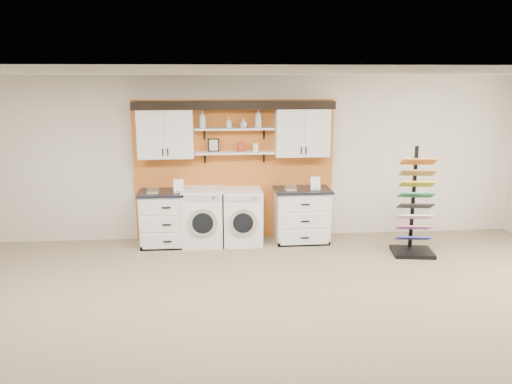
{
  "coord_description": "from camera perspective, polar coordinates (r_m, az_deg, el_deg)",
  "views": [
    {
      "loc": [
        -0.36,
        -4.46,
        2.79
      ],
      "look_at": [
        0.23,
        2.3,
        1.2
      ],
      "focal_mm": 35.0,
      "sensor_mm": 36.0,
      "label": 1
    }
  ],
  "objects": [
    {
      "name": "dryer",
      "position": [
        8.44,
        -1.63,
        -2.8
      ],
      "size": [
        0.67,
        0.71,
        0.93
      ],
      "color": "white",
      "rests_on": "floor"
    },
    {
      "name": "shelf_upper",
      "position": [
        8.31,
        -2.47,
        7.24
      ],
      "size": [
        1.32,
        0.28,
        0.03
      ],
      "primitive_type": "cube",
      "color": "white",
      "rests_on": "wall_back"
    },
    {
      "name": "canister_cream",
      "position": [
        8.37,
        -0.05,
        5.13
      ],
      "size": [
        0.1,
        0.1,
        0.14
      ],
      "primitive_type": "cylinder",
      "color": "silver",
      "rests_on": "shelf_lower"
    },
    {
      "name": "soap_bottle_d",
      "position": [
        8.32,
        0.26,
        8.45
      ],
      "size": [
        0.16,
        0.16,
        0.31
      ],
      "primitive_type": "imported",
      "rotation": [
        0.0,
        0.0,
        -2.78
      ],
      "color": "silver",
      "rests_on": "shelf_upper"
    },
    {
      "name": "shelf_lower",
      "position": [
        8.36,
        -2.45,
        4.52
      ],
      "size": [
        1.32,
        0.28,
        0.03
      ],
      "primitive_type": "cube",
      "color": "white",
      "rests_on": "wall_back"
    },
    {
      "name": "upper_cabinet_right",
      "position": [
        8.44,
        5.28,
        6.95
      ],
      "size": [
        0.9,
        0.35,
        0.84
      ],
      "color": "white",
      "rests_on": "wall_back"
    },
    {
      "name": "ceiling",
      "position": [
        4.47,
        -0.38,
        13.32
      ],
      "size": [
        10.0,
        10.0,
        0.0
      ],
      "primitive_type": "plane",
      "rotation": [
        3.14,
        0.0,
        0.0
      ],
      "color": "white",
      "rests_on": "wall_back"
    },
    {
      "name": "soap_bottle_c",
      "position": [
        8.31,
        -1.44,
        7.88
      ],
      "size": [
        0.13,
        0.13,
        0.15
      ],
      "primitive_type": "imported",
      "rotation": [
        0.0,
        0.0,
        1.52
      ],
      "color": "silver",
      "rests_on": "shelf_upper"
    },
    {
      "name": "picture_frame",
      "position": [
        8.39,
        -4.87,
        5.37
      ],
      "size": [
        0.18,
        0.02,
        0.22
      ],
      "color": "black",
      "rests_on": "shelf_lower"
    },
    {
      "name": "washer",
      "position": [
        8.42,
        -6.07,
        -2.81
      ],
      "size": [
        0.68,
        0.71,
        0.96
      ],
      "color": "white",
      "rests_on": "floor"
    },
    {
      "name": "base_cabinet_right",
      "position": [
        8.56,
        5.26,
        -2.64
      ],
      "size": [
        0.95,
        0.66,
        0.93
      ],
      "color": "white",
      "rests_on": "floor"
    },
    {
      "name": "base_cabinet_left",
      "position": [
        8.46,
        -10.0,
        -2.97
      ],
      "size": [
        0.95,
        0.66,
        0.93
      ],
      "color": "white",
      "rests_on": "floor"
    },
    {
      "name": "floor",
      "position": [
        5.27,
        -0.33,
        -18.75
      ],
      "size": [
        10.0,
        10.0,
        0.0
      ],
      "primitive_type": "plane",
      "color": "gray",
      "rests_on": "ground"
    },
    {
      "name": "upper_cabinet_left",
      "position": [
        8.34,
        -10.3,
        6.72
      ],
      "size": [
        0.9,
        0.35,
        0.84
      ],
      "color": "white",
      "rests_on": "wall_back"
    },
    {
      "name": "crown_molding",
      "position": [
        8.29,
        -2.5,
        9.99
      ],
      "size": [
        3.3,
        0.41,
        0.13
      ],
      "color": "black",
      "rests_on": "wall_back"
    },
    {
      "name": "soap_bottle_a",
      "position": [
        8.29,
        -6.13,
        8.28
      ],
      "size": [
        0.12,
        0.12,
        0.29
      ],
      "primitive_type": "imported",
      "rotation": [
        0.0,
        0.0,
        -0.08
      ],
      "color": "silver",
      "rests_on": "shelf_upper"
    },
    {
      "name": "canister_red",
      "position": [
        8.35,
        -1.76,
        5.17
      ],
      "size": [
        0.11,
        0.11,
        0.16
      ],
      "primitive_type": "cylinder",
      "color": "red",
      "rests_on": "shelf_lower"
    },
    {
      "name": "wall_back",
      "position": [
        8.58,
        -2.5,
        3.86
      ],
      "size": [
        10.0,
        0.0,
        10.0
      ],
      "primitive_type": "plane",
      "rotation": [
        1.57,
        0.0,
        0.0
      ],
      "color": "beige",
      "rests_on": "floor"
    },
    {
      "name": "sample_rack",
      "position": [
        8.29,
        17.62,
        -3.18
      ],
      "size": [
        0.7,
        0.61,
        1.72
      ],
      "rotation": [
        0.0,
        0.0,
        -0.15
      ],
      "color": "black",
      "rests_on": "floor"
    },
    {
      "name": "soap_bottle_b",
      "position": [
        8.3,
        -3.16,
        7.93
      ],
      "size": [
        0.1,
        0.1,
        0.17
      ],
      "primitive_type": "imported",
      "rotation": [
        0.0,
        0.0,
        -1.32
      ],
      "color": "silver",
      "rests_on": "shelf_upper"
    },
    {
      "name": "accent_panel",
      "position": [
        8.58,
        -2.47,
        2.5
      ],
      "size": [
        3.4,
        0.07,
        2.4
      ],
      "primitive_type": "cube",
      "color": "#C76522",
      "rests_on": "wall_back"
    }
  ]
}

